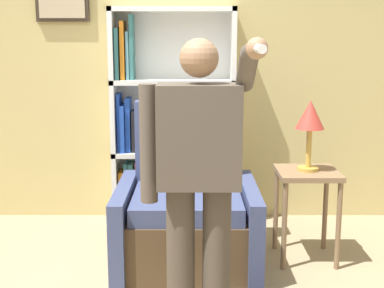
# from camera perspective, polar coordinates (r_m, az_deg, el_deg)

# --- Properties ---
(wall_back) EXTENTS (8.00, 0.11, 2.80)m
(wall_back) POSITION_cam_1_polar(r_m,az_deg,el_deg) (4.67, -4.01, 9.10)
(wall_back) COLOR tan
(wall_back) RESTS_ON ground_plane
(bookcase) EXTENTS (1.04, 0.28, 1.83)m
(bookcase) POSITION_cam_1_polar(r_m,az_deg,el_deg) (4.55, -3.15, 2.61)
(bookcase) COLOR white
(bookcase) RESTS_ON ground_plane
(armchair) EXTENTS (0.98, 0.93, 1.12)m
(armchair) POSITION_cam_1_polar(r_m,az_deg,el_deg) (3.85, -0.53, -7.43)
(armchair) COLOR #4C3823
(armchair) RESTS_ON ground_plane
(person_standing) EXTENTS (0.57, 0.78, 1.58)m
(person_standing) POSITION_cam_1_polar(r_m,az_deg,el_deg) (2.74, 0.70, -3.06)
(person_standing) COLOR #473D33
(person_standing) RESTS_ON ground_plane
(side_table) EXTENTS (0.43, 0.43, 0.66)m
(side_table) POSITION_cam_1_polar(r_m,az_deg,el_deg) (3.89, 12.17, -4.58)
(side_table) COLOR #846647
(side_table) RESTS_ON ground_plane
(table_lamp) EXTENTS (0.20, 0.20, 0.50)m
(table_lamp) POSITION_cam_1_polar(r_m,az_deg,el_deg) (3.79, 12.47, 2.57)
(table_lamp) COLOR gold
(table_lamp) RESTS_ON side_table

